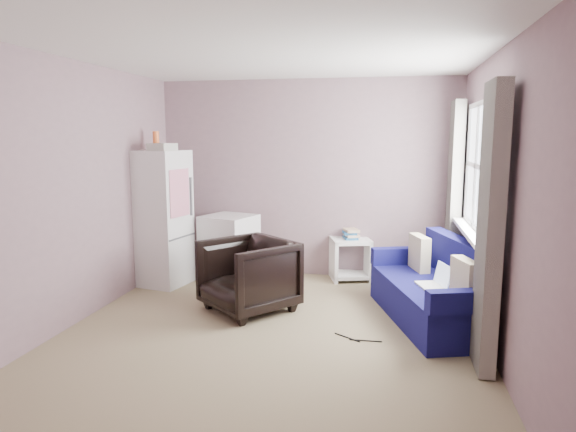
% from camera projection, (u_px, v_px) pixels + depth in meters
% --- Properties ---
extents(room, '(3.84, 4.24, 2.54)m').
position_uv_depth(room, '(272.00, 198.00, 4.52)').
color(room, '#92815F').
rests_on(room, ground).
extents(armchair, '(1.10, 1.09, 0.83)m').
position_uv_depth(armchair, '(248.00, 272.00, 5.26)').
color(armchair, black).
rests_on(armchair, ground).
extents(fridge, '(0.66, 0.66, 1.85)m').
position_uv_depth(fridge, '(162.00, 217.00, 6.17)').
color(fridge, white).
rests_on(fridge, ground).
extents(washing_machine, '(0.72, 0.72, 0.81)m').
position_uv_depth(washing_machine, '(229.00, 246.00, 6.45)').
color(washing_machine, white).
rests_on(washing_machine, ground).
extents(side_table, '(0.58, 0.58, 0.64)m').
position_uv_depth(side_table, '(350.00, 255.00, 6.46)').
color(side_table, white).
rests_on(side_table, ground).
extents(sofa, '(1.28, 1.90, 0.78)m').
position_uv_depth(sofa, '(439.00, 292.00, 5.00)').
color(sofa, navy).
rests_on(sofa, ground).
extents(window_dressing, '(0.17, 2.62, 2.18)m').
position_uv_depth(window_dressing, '(469.00, 209.00, 4.88)').
color(window_dressing, white).
rests_on(window_dressing, ground).
extents(floor_cables, '(0.43, 0.17, 0.01)m').
position_uv_depth(floor_cables, '(356.00, 339.00, 4.56)').
color(floor_cables, black).
rests_on(floor_cables, ground).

